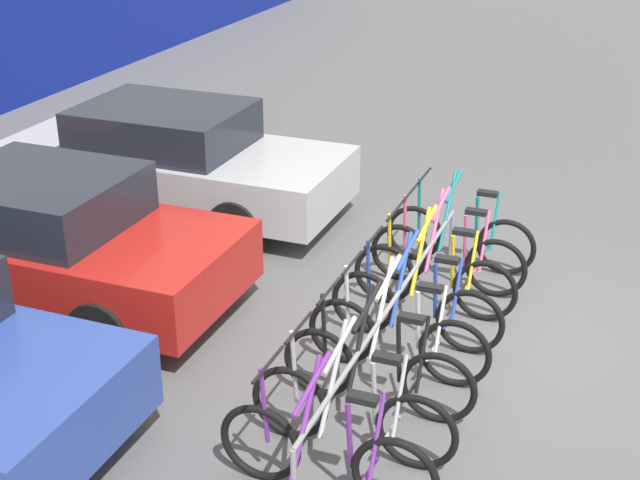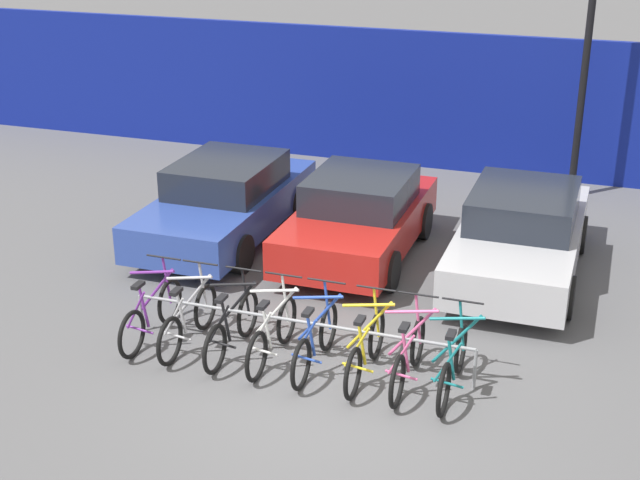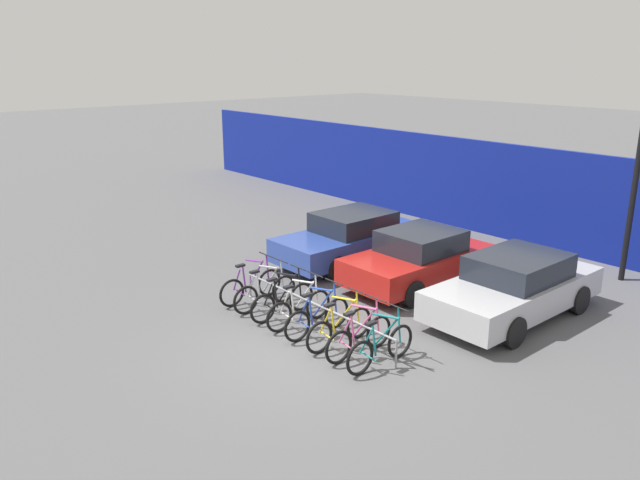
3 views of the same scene
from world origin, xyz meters
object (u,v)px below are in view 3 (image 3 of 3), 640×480
bike_rack (314,306)px  bicycle_white (299,308)px  bicycle_teal (381,347)px  car_blue (351,237)px  bicycle_pink (359,337)px  car_silver (515,287)px  car_red (418,259)px  bicycle_purple (251,286)px  bicycle_yellow (340,328)px  bicycle_blue (317,317)px  bicycle_silver (265,292)px  lamp_post (640,150)px

bike_rack → bicycle_white: bicycle_white is taller
bicycle_teal → car_blue: bearing=142.1°
bicycle_pink → car_silver: (0.86, 3.84, 0.31)m
bicycle_teal → car_silver: bearing=85.8°
car_red → car_silver: (2.63, 0.10, 0.00)m
bicycle_purple → bicycle_yellow: same height
bicycle_white → bicycle_blue: (0.60, 0.00, 0.00)m
bike_rack → bicycle_blue: (0.29, -0.15, -0.12)m
bicycle_purple → bicycle_silver: 0.56m
bicycle_purple → car_silver: size_ratio=0.39×
bicycle_yellow → car_red: car_red is taller
bicycle_purple → bicycle_white: 1.78m
bicycle_blue → bicycle_teal: size_ratio=1.00×
bicycle_purple → bicycle_teal: same height
car_red → bicycle_silver: bearing=-108.7°
bicycle_white → car_silver: 4.69m
bicycle_pink → car_blue: (-4.20, 3.74, 0.31)m
bike_rack → car_blue: (-2.68, 3.60, 0.19)m
car_red → bicycle_teal: bearing=-58.0°
bike_rack → car_silver: size_ratio=1.06×
bike_rack → car_red: 3.60m
bicycle_purple → bicycle_silver: size_ratio=1.00×
bicycle_yellow → lamp_post: lamp_post is taller
bicycle_pink → car_red: bearing=117.3°
bicycle_yellow → bicycle_pink: bearing=1.4°
bike_rack → lamp_post: bearing=69.8°
bicycle_purple → lamp_post: size_ratio=0.29×
bicycle_purple → bicycle_blue: (2.37, 0.00, 0.00)m
bicycle_purple → bicycle_yellow: 3.04m
bike_rack → bicycle_teal: (2.08, -0.15, -0.12)m
bicycle_white → car_silver: car_silver is taller
lamp_post → bicycle_teal: bearing=-95.8°
bicycle_teal → bicycle_purple: bearing=-179.7°
bicycle_yellow → lamp_post: size_ratio=0.29×
bicycle_silver → car_silver: car_silver is taller
bicycle_yellow → bicycle_silver: bearing=-178.6°
bike_rack → bicycle_teal: 2.09m
bicycle_purple → bicycle_silver: (0.56, 0.00, 0.00)m
bicycle_teal → car_red: car_red is taller
bicycle_silver → bicycle_blue: (1.82, 0.00, 0.00)m
bicycle_white → car_red: (0.04, 3.73, 0.31)m
bicycle_white → bicycle_teal: size_ratio=1.00×
bicycle_white → bicycle_blue: 0.60m
bicycle_purple → lamp_post: 9.84m
bicycle_white → bicycle_blue: bearing=-1.7°
bicycle_silver → car_blue: car_blue is taller
bicycle_blue → car_blue: bearing=126.7°
bicycle_silver → bicycle_teal: size_ratio=1.00×
bicycle_white → car_blue: 4.45m
bike_rack → bicycle_purple: bicycle_purple is taller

